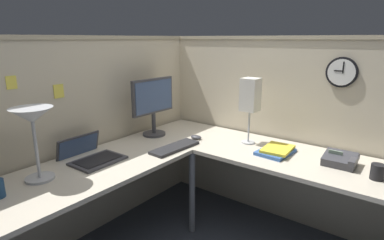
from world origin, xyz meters
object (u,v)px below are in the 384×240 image
Objects in this scene: office_phone at (341,160)px; book_stack at (276,151)px; laptop at (89,155)px; computer_mouse at (196,137)px; desk_lamp_paper at (250,97)px; desk_lamp_dome at (33,121)px; wall_clock at (342,72)px; monitor at (153,102)px; coffee_mug at (378,172)px; keyboard at (175,147)px.

office_phone reaches higher than book_stack.
computer_mouse is (0.82, -0.33, -0.01)m from laptop.
desk_lamp_dome is at bearing 153.59° from desk_lamp_paper.
office_phone is 0.65m from wall_clock.
monitor is at bearing 2.32° from laptop.
laptop is 1.73m from office_phone.
monitor is 1.50m from wall_clock.
wall_clock is (0.31, 0.13, 0.55)m from office_phone.
coffee_mug reaches higher than book_stack.
desk_lamp_dome is at bearing 142.42° from wall_clock.
book_stack is 0.47m from desk_lamp_paper.
office_phone reaches higher than computer_mouse.
computer_mouse is (0.13, -0.36, -0.28)m from monitor.
keyboard is at bearing -18.35° from desk_lamp_dome.
wall_clock is (0.36, -0.31, 0.57)m from book_stack.
monitor is at bearing 95.72° from coffee_mug.
monitor is 1.10m from book_stack.
office_phone is (0.14, -1.11, 0.02)m from computer_mouse.
wall_clock is (0.58, -1.35, 0.30)m from monitor.
coffee_mug is at bearing -94.44° from book_stack.
keyboard is 1.44× the size of book_stack.
desk_lamp_paper reaches higher than book_stack.
book_stack is 0.56× the size of desk_lamp_paper.
computer_mouse is at bearing 114.54° from wall_clock.
desk_lamp_paper reaches higher than laptop.
desk_lamp_paper is at bearing 72.47° from book_stack.
desk_lamp_dome reaches higher than laptop.
desk_lamp_paper is 1.01m from coffee_mug.
desk_lamp_dome is (-0.91, 0.30, 0.35)m from keyboard.
wall_clock is (1.27, -1.32, 0.57)m from laptop.
wall_clock reaches higher than book_stack.
desk_lamp_dome reaches higher than office_phone.
office_phone reaches higher than coffee_mug.
keyboard is at bearing -33.78° from laptop.
monitor is at bearing 4.14° from desk_lamp_dome.
coffee_mug is (0.33, -1.32, 0.04)m from keyboard.
desk_lamp_paper reaches higher than coffee_mug.
wall_clock is at bearing -46.14° from laptop.
laptop is 1.88m from coffee_mug.
office_phone is at bearing -56.58° from laptop.
wall_clock reaches higher than coffee_mug.
book_stack is 3.11× the size of coffee_mug.
monitor is at bearing 112.09° from desk_lamp_paper.
book_stack is (0.38, -0.66, 0.01)m from keyboard.
laptop is 1.30× the size of book_stack.
book_stack is (0.09, -0.68, 0.00)m from computer_mouse.
office_phone is (0.27, -1.47, -0.26)m from monitor.
desk_lamp_paper is at bearing -36.07° from keyboard.
desk_lamp_dome is 2.15× the size of office_phone.
monitor is 0.47m from computer_mouse.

